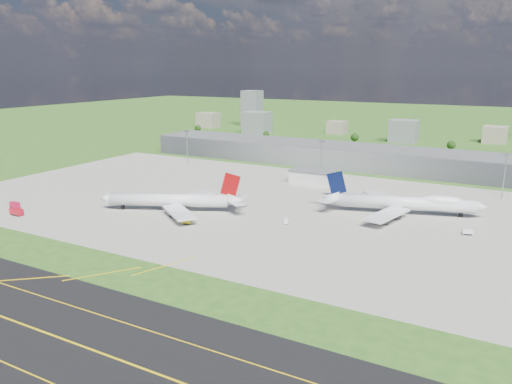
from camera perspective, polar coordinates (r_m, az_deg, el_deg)
The scene contains 25 objects.
ground at distance 373.27m, azimuth 7.94°, elevation 2.73°, with size 1400.00×1400.00×0.00m, color #2E591B.
taxiway at distance 170.04m, azimuth -26.47°, elevation -12.86°, with size 1400.00×60.00×0.06m, color black.
apron at distance 271.33m, azimuth 1.52°, elevation -1.46°, with size 360.00×190.00×0.08m, color gray.
terminal at distance 385.73m, azimuth 8.78°, elevation 4.20°, with size 300.00×42.00×15.00m, color slate.
ops_building at distance 323.32m, azimuth 6.42°, elevation 1.73°, with size 26.00×16.00×8.00m, color silver.
mast_west at distance 387.62m, azimuth -7.90°, elevation 5.81°, with size 3.50×2.00×25.90m.
mast_center at distance 334.41m, azimuth 7.48°, elevation 4.51°, with size 3.50×2.00×25.90m.
mast_east at distance 312.41m, azimuth 26.60°, elevation 2.44°, with size 3.50×2.00×25.90m.
airliner_red_twin at distance 262.06m, azimuth -9.36°, elevation -0.96°, with size 71.82×54.12×20.88m.
airliner_blue_quad at distance 263.59m, azimuth 16.72°, elevation -1.23°, with size 79.10×60.75×21.10m.
fire_truck at distance 279.17m, azimuth -25.69°, elevation -2.08°, with size 8.04×3.40×3.52m.
crash_tender at distance 293.97m, azimuth -25.85°, elevation -1.37°, with size 6.08×3.01×3.11m.
tug_yellow at distance 239.98m, azimuth -7.93°, elevation -3.48°, with size 3.76×2.67×1.71m.
van_white_near at distance 239.27m, azimuth 3.48°, elevation -3.35°, with size 3.50×4.86×2.31m.
van_white_far at distance 242.15m, azimuth 23.01°, elevation -4.28°, with size 4.86×3.55×2.31m.
bldg_far_w at distance 623.57m, azimuth -5.51°, elevation 8.19°, with size 24.00×20.00×18.00m, color gray.
bldg_w at distance 564.65m, azimuth 0.12°, elevation 7.94°, with size 28.00×22.00×24.00m, color slate.
bldg_cw at distance 568.95m, azimuth 9.24°, elevation 7.30°, with size 20.00×18.00×14.00m, color gray.
bldg_c at distance 517.88m, azimuth 16.51°, elevation 6.69°, with size 26.00×20.00×22.00m, color slate.
bldg_ce at distance 547.02m, azimuth 25.65°, elevation 5.93°, with size 22.00×24.00×16.00m, color gray.
bldg_tall_w at distance 635.26m, azimuth -0.45°, elevation 9.54°, with size 22.00×20.00×44.00m, color slate.
tree_far_w at distance 571.86m, azimuth -6.66°, elevation 7.24°, with size 7.20×7.20×8.80m.
tree_w at distance 520.80m, azimuth 1.17°, elevation 6.62°, with size 6.75×6.75×8.25m.
tree_c at distance 500.00m, azimuth 11.21°, elevation 6.16°, with size 8.10×8.10×9.90m.
tree_e at distance 475.93m, azimuth 21.41°, elevation 5.02°, with size 7.65×7.65×9.35m.
Camera 1 is at (129.66, -192.33, 73.00)m, focal length 35.00 mm.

